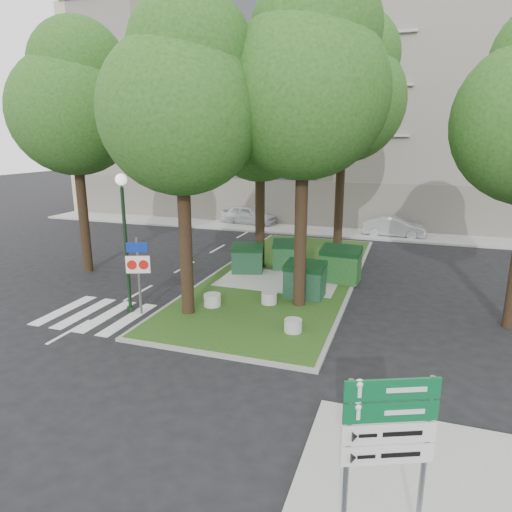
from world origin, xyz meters
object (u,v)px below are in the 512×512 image
at_px(street_lamp, 125,227).
at_px(dumpster_a, 247,259).
at_px(tree_median_mid, 262,116).
at_px(tree_median_far, 346,88).
at_px(dumpster_d, 341,265).
at_px(litter_bin, 344,274).
at_px(dumpster_c, 305,280).
at_px(bollard_mid, 269,298).
at_px(dumpster_b, 288,255).
at_px(bollard_right, 293,326).
at_px(car_white, 249,215).
at_px(traffic_sign_pole, 138,266).
at_px(directional_sign, 388,436).
at_px(tree_median_near_left, 183,96).
at_px(tree_street_left, 75,99).
at_px(bollard_left, 212,300).
at_px(tree_median_near_right, 308,77).
at_px(car_silver, 394,227).

bearing_deg(street_lamp, dumpster_a, 66.63).
bearing_deg(tree_median_mid, tree_median_far, 43.15).
bearing_deg(dumpster_d, litter_bin, -48.62).
relative_size(dumpster_c, bollard_mid, 2.65).
distance_m(dumpster_b, bollard_right, 7.22).
height_order(tree_median_mid, car_white, tree_median_mid).
bearing_deg(dumpster_c, traffic_sign_pole, -144.48).
bearing_deg(dumpster_d, directional_sign, -74.75).
relative_size(dumpster_d, litter_bin, 2.19).
bearing_deg(dumpster_c, dumpster_d, 70.15).
relative_size(tree_median_near_left, dumpster_a, 6.46).
bearing_deg(car_white, dumpster_d, -136.79).
xyz_separation_m(tree_street_left, dumpster_b, (8.81, 2.94, -6.88)).
relative_size(tree_median_far, bollard_left, 19.24).
distance_m(street_lamp, directional_sign, 11.72).
relative_size(tree_median_near_left, litter_bin, 13.42).
bearing_deg(dumpster_d, tree_street_left, -167.20).
xyz_separation_m(tree_median_near_right, directional_sign, (3.46, -9.56, -6.05)).
bearing_deg(tree_median_near_right, street_lamp, -157.37).
distance_m(tree_median_near_right, traffic_sign_pole, 8.49).
xyz_separation_m(tree_median_mid, directional_sign, (6.46, -14.06, -5.04)).
bearing_deg(street_lamp, litter_bin, 38.24).
xyz_separation_m(dumpster_c, bollard_right, (0.40, -3.33, -0.47)).
height_order(tree_median_near_right, street_lamp, tree_median_near_right).
bearing_deg(directional_sign, car_white, 90.65).
distance_m(traffic_sign_pole, car_silver, 18.26).
relative_size(bollard_left, street_lamp, 0.13).
xyz_separation_m(tree_median_near_left, tree_median_far, (3.70, 9.50, 1.00)).
distance_m(tree_median_near_left, bollard_left, 7.04).
distance_m(dumpster_c, bollard_left, 3.62).
xyz_separation_m(tree_median_far, bollard_left, (-3.24, -8.70, -7.98)).
xyz_separation_m(bollard_mid, car_white, (-6.24, 15.24, 0.38)).
xyz_separation_m(tree_median_near_left, directional_sign, (6.96, -7.56, -5.38)).
bearing_deg(tree_median_near_left, dumpster_a, 87.72).
relative_size(bollard_right, car_white, 0.14).
relative_size(tree_median_near_right, dumpster_a, 7.03).
xyz_separation_m(tree_median_near_right, street_lamp, (-5.73, -2.39, -4.90)).
distance_m(tree_street_left, dumpster_c, 12.48).
height_order(tree_street_left, directional_sign, tree_street_left).
xyz_separation_m(tree_median_near_right, dumpster_a, (-3.29, 3.26, -7.23)).
relative_size(traffic_sign_pole, car_silver, 0.73).
xyz_separation_m(dumpster_d, street_lamp, (-6.64, -5.66, 2.23)).
bearing_deg(tree_median_near_right, car_white, 116.35).
height_order(tree_street_left, dumpster_b, tree_street_left).
relative_size(tree_street_left, dumpster_a, 6.75).
xyz_separation_m(tree_median_near_right, tree_median_far, (0.20, 7.50, 0.33)).
relative_size(street_lamp, car_white, 1.19).
distance_m(tree_median_mid, car_silver, 12.71).
bearing_deg(litter_bin, tree_median_near_left, -132.66).
bearing_deg(dumpster_c, car_silver, 80.70).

